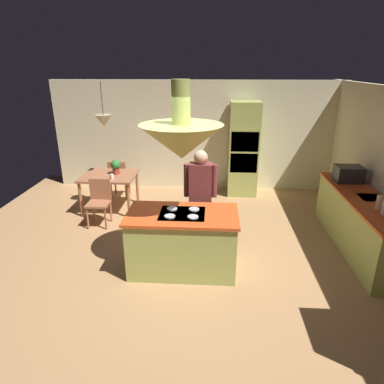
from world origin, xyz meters
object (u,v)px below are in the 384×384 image
object	(u,v)px
person_at_island	(200,193)
dining_table	(109,180)
potted_plant_on_table	(116,166)
microwave_on_counter	(349,174)
canister_sugar	(380,202)
kitchen_island	(183,241)
chair_facing_island	(99,199)
cup_on_table	(112,176)
oven_tower	(243,149)
chair_by_back_wall	(119,177)

from	to	relation	value
person_at_island	dining_table	bearing A→B (deg)	144.05
dining_table	potted_plant_on_table	size ratio (longest dim) A/B	3.61
dining_table	microwave_on_counter	xyz separation A→B (m)	(4.54, -0.52, 0.38)
canister_sugar	microwave_on_counter	bearing A→B (deg)	90.00
dining_table	person_at_island	xyz separation A→B (m)	(1.93, -1.40, 0.28)
kitchen_island	potted_plant_on_table	xyz separation A→B (m)	(-1.56, 2.18, 0.47)
chair_facing_island	canister_sugar	bearing A→B (deg)	-13.51
kitchen_island	cup_on_table	distance (m)	2.46
kitchen_island	oven_tower	world-z (taller)	oven_tower
oven_tower	microwave_on_counter	distance (m)	2.41
person_at_island	potted_plant_on_table	distance (m)	2.32
dining_table	oven_tower	bearing A→B (deg)	22.21
dining_table	cup_on_table	bearing A→B (deg)	-59.03
microwave_on_counter	kitchen_island	bearing A→B (deg)	-150.91
kitchen_island	oven_tower	bearing A→B (deg)	71.26
canister_sugar	microwave_on_counter	distance (m)	1.25
dining_table	microwave_on_counter	bearing A→B (deg)	-6.54
kitchen_island	microwave_on_counter	distance (m)	3.30
chair_facing_island	kitchen_island	bearing A→B (deg)	-39.89
chair_by_back_wall	canister_sugar	distance (m)	5.18
person_at_island	canister_sugar	world-z (taller)	person_at_island
potted_plant_on_table	microwave_on_counter	distance (m)	4.44
oven_tower	microwave_on_counter	xyz separation A→B (m)	(1.74, -1.66, -0.02)
microwave_on_counter	oven_tower	bearing A→B (deg)	136.29
person_at_island	potted_plant_on_table	world-z (taller)	person_at_island
dining_table	chair_facing_island	size ratio (longest dim) A/B	1.25
dining_table	canister_sugar	world-z (taller)	canister_sugar
chair_by_back_wall	microwave_on_counter	size ratio (longest dim) A/B	1.89
kitchen_island	dining_table	xyz separation A→B (m)	(-1.70, 2.10, 0.21)
cup_on_table	microwave_on_counter	world-z (taller)	microwave_on_counter
canister_sugar	microwave_on_counter	size ratio (longest dim) A/B	0.47
dining_table	person_at_island	distance (m)	2.40
chair_by_back_wall	person_at_island	bearing A→B (deg)	132.87
potted_plant_on_table	canister_sugar	xyz separation A→B (m)	(4.40, -1.85, 0.08)
oven_tower	potted_plant_on_table	xyz separation A→B (m)	(-2.66, -1.07, -0.14)
oven_tower	person_at_island	size ratio (longest dim) A/B	1.29
potted_plant_on_table	microwave_on_counter	size ratio (longest dim) A/B	0.65
canister_sugar	potted_plant_on_table	bearing A→B (deg)	157.27
oven_tower	chair_facing_island	bearing A→B (deg)	-146.94
dining_table	microwave_on_counter	world-z (taller)	microwave_on_counter
kitchen_island	dining_table	distance (m)	2.71
oven_tower	person_at_island	world-z (taller)	oven_tower
dining_table	chair_by_back_wall	size ratio (longest dim) A/B	1.25
canister_sugar	kitchen_island	bearing A→B (deg)	-173.37
kitchen_island	chair_facing_island	world-z (taller)	kitchen_island
chair_by_back_wall	microwave_on_counter	world-z (taller)	microwave_on_counter
dining_table	person_at_island	world-z (taller)	person_at_island
oven_tower	person_at_island	xyz separation A→B (m)	(-0.87, -2.54, -0.12)
kitchen_island	person_at_island	bearing A→B (deg)	72.03
chair_by_back_wall	cup_on_table	world-z (taller)	chair_by_back_wall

